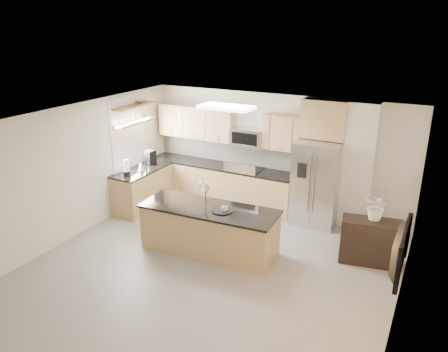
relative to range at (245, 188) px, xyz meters
The scene contains 27 objects.
floor 3.02m from the range, 78.39° to the right, with size 6.50×6.50×0.00m, color gray.
ceiling 3.66m from the range, 78.39° to the right, with size 6.00×6.50×0.02m, color silver.
wall_back 1.07m from the range, 28.76° to the left, with size 6.00×0.02×2.60m, color silver.
wall_front 6.25m from the range, 84.45° to the right, with size 6.00×0.02×2.60m, color silver.
wall_left 3.87m from the range, 129.41° to the right, with size 0.02×6.50×2.60m, color silver.
wall_right 4.71m from the range, 39.05° to the right, with size 0.02×6.50×2.60m, color silver.
back_counter 0.63m from the range, behind, with size 3.55×0.66×1.44m.
left_counter 2.33m from the range, 152.71° to the right, with size 0.66×1.50×0.92m.
range is the anchor object (origin of this frame).
upper_cabinets 1.53m from the range, 166.83° to the left, with size 3.50×0.33×0.75m.
microwave 1.16m from the range, 90.00° to the left, with size 0.76×0.40×0.40m.
refrigerator 1.71m from the range, ahead, with size 0.92×0.78×1.78m.
partition_column 2.56m from the range, ahead, with size 0.60×0.30×2.60m, color silver.
window 2.86m from the range, 155.75° to the right, with size 0.04×1.15×1.65m.
shelf_lower 2.86m from the range, 156.67° to the right, with size 0.30×1.20×0.04m, color olive.
shelf_upper 3.07m from the range, 156.67° to the right, with size 0.30×1.20×0.04m, color olive.
ceiling_fixture 2.48m from the range, 81.39° to the right, with size 1.00×0.50×0.06m, color white.
island 2.16m from the range, 82.66° to the right, with size 2.57×1.05×1.30m.
credenza 3.21m from the range, 21.79° to the right, with size 1.01×0.43×0.81m, color black.
cup 2.28m from the range, 74.49° to the right, with size 0.13×0.13×0.10m, color white.
platter 2.27m from the range, 75.57° to the right, with size 0.37×0.37×0.02m, color black.
blender 2.66m from the range, 143.10° to the right, with size 0.16×0.16×0.36m.
kettle 2.38m from the range, 150.93° to the right, with size 0.18×0.18×0.23m.
coffee_maker 2.28m from the range, 161.98° to the right, with size 0.20×0.24×0.33m.
bowl 3.03m from the range, 162.64° to the right, with size 0.33×0.33×0.08m, color silver.
flower_vase 3.30m from the range, 20.40° to the right, with size 0.64×0.56×0.71m, color white.
television 4.78m from the range, 41.64° to the right, with size 1.08×0.14×0.62m, color black.
Camera 1 is at (3.25, -5.51, 4.08)m, focal length 35.00 mm.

